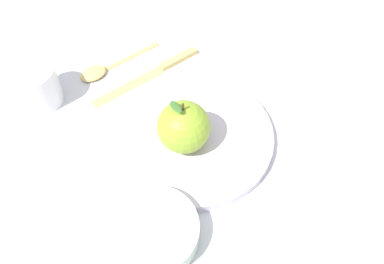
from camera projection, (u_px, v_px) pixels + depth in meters
ground_plane at (191, 125)px, 0.67m from camera, size 2.40×2.40×0.00m
dinner_plate at (192, 136)px, 0.65m from camera, size 0.25×0.25×0.02m
apple at (184, 127)px, 0.60m from camera, size 0.08×0.08×0.09m
side_bowl at (153, 230)px, 0.54m from camera, size 0.12×0.12×0.03m
cup at (36, 84)px, 0.67m from camera, size 0.07×0.07×0.07m
knife at (156, 71)px, 0.74m from camera, size 0.21×0.09×0.01m
spoon at (102, 70)px, 0.74m from camera, size 0.16×0.08×0.01m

